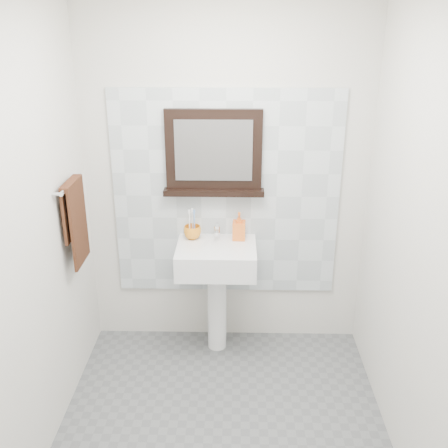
{
  "coord_description": "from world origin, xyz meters",
  "views": [
    {
      "loc": [
        0.07,
        -2.43,
        2.35
      ],
      "look_at": [
        -0.0,
        0.55,
        1.15
      ],
      "focal_mm": 42.0,
      "sensor_mm": 36.0,
      "label": 1
    }
  ],
  "objects_px": {
    "hand_towel": "(75,216)",
    "pedestal_sink": "(217,269)",
    "toothbrush_cup": "(192,232)",
    "soap_dispenser": "(239,226)",
    "framed_mirror": "(214,155)"
  },
  "relations": [
    {
      "from": "hand_towel",
      "to": "pedestal_sink",
      "type": "bearing_deg",
      "value": 16.5
    },
    {
      "from": "hand_towel",
      "to": "toothbrush_cup",
      "type": "bearing_deg",
      "value": 28.05
    },
    {
      "from": "toothbrush_cup",
      "to": "framed_mirror",
      "type": "relative_size",
      "value": 0.18
    },
    {
      "from": "toothbrush_cup",
      "to": "soap_dispenser",
      "type": "bearing_deg",
      "value": -0.42
    },
    {
      "from": "soap_dispenser",
      "to": "pedestal_sink",
      "type": "bearing_deg",
      "value": -141.6
    },
    {
      "from": "toothbrush_cup",
      "to": "soap_dispenser",
      "type": "xyz_separation_m",
      "value": [
        0.33,
        -0.0,
        0.05
      ]
    },
    {
      "from": "toothbrush_cup",
      "to": "soap_dispenser",
      "type": "relative_size",
      "value": 0.62
    },
    {
      "from": "hand_towel",
      "to": "framed_mirror",
      "type": "bearing_deg",
      "value": 27.55
    },
    {
      "from": "pedestal_sink",
      "to": "soap_dispenser",
      "type": "xyz_separation_m",
      "value": [
        0.16,
        0.11,
        0.28
      ]
    },
    {
      "from": "toothbrush_cup",
      "to": "framed_mirror",
      "type": "height_order",
      "value": "framed_mirror"
    },
    {
      "from": "soap_dispenser",
      "to": "hand_towel",
      "type": "bearing_deg",
      "value": -157.46
    },
    {
      "from": "pedestal_sink",
      "to": "hand_towel",
      "type": "relative_size",
      "value": 1.75
    },
    {
      "from": "framed_mirror",
      "to": "toothbrush_cup",
      "type": "bearing_deg",
      "value": -154.82
    },
    {
      "from": "pedestal_sink",
      "to": "framed_mirror",
      "type": "bearing_deg",
      "value": 96.7
    },
    {
      "from": "soap_dispenser",
      "to": "framed_mirror",
      "type": "xyz_separation_m",
      "value": [
        -0.18,
        0.07,
        0.5
      ]
    }
  ]
}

